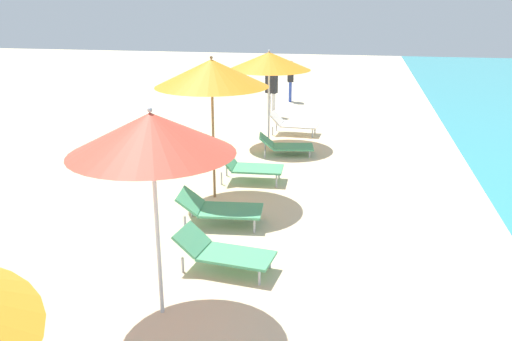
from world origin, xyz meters
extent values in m
cylinder|color=silver|center=(-0.65, 8.47, 1.04)|extent=(0.05, 0.05, 2.09)
cone|color=#E54C38|center=(-0.65, 8.47, 2.32)|extent=(1.93, 1.93, 0.48)
sphere|color=silver|center=(-0.65, 8.47, 2.59)|extent=(0.06, 0.06, 0.06)
cube|color=#4CA572|center=(0.04, 9.66, 0.25)|extent=(1.11, 0.73, 0.04)
cube|color=#4CA572|center=(-0.65, 9.74, 0.41)|extent=(0.44, 0.65, 0.31)
cylinder|color=#B2B2B7|center=(0.49, 9.85, 0.12)|extent=(0.04, 0.04, 0.23)
cylinder|color=#B2B2B7|center=(0.43, 9.35, 0.12)|extent=(0.04, 0.04, 0.23)
cylinder|color=#B2B2B7|center=(-0.66, 10.00, 0.12)|extent=(0.04, 0.04, 0.23)
cylinder|color=#B2B2B7|center=(-0.72, 9.50, 0.12)|extent=(0.04, 0.04, 0.23)
cylinder|color=olive|center=(-1.06, 12.52, 1.10)|extent=(0.05, 0.05, 2.19)
cone|color=orange|center=(-1.06, 12.52, 2.45)|extent=(2.13, 2.13, 0.50)
sphere|color=olive|center=(-1.06, 12.52, 2.73)|extent=(0.06, 0.06, 0.06)
cube|color=#4CA572|center=(-0.39, 13.59, 0.29)|extent=(1.09, 0.73, 0.04)
cube|color=#4CA572|center=(-1.05, 13.55, 0.49)|extent=(0.34, 0.69, 0.38)
cylinder|color=#B2B2B7|center=(0.02, 13.90, 0.14)|extent=(0.04, 0.04, 0.27)
cylinder|color=#B2B2B7|center=(0.05, 13.32, 0.14)|extent=(0.04, 0.04, 0.27)
cylinder|color=#B2B2B7|center=(-1.14, 13.83, 0.14)|extent=(0.04, 0.04, 0.27)
cylinder|color=#B2B2B7|center=(-1.11, 13.26, 0.14)|extent=(0.04, 0.04, 0.27)
cube|color=#4CA572|center=(-0.43, 11.27, 0.26)|extent=(1.13, 0.80, 0.04)
cube|color=#4CA572|center=(-1.14, 11.20, 0.42)|extent=(0.45, 0.73, 0.31)
cylinder|color=#B2B2B7|center=(-0.02, 11.61, 0.12)|extent=(0.04, 0.04, 0.24)
cylinder|color=#B2B2B7|center=(0.03, 11.02, 0.12)|extent=(0.04, 0.04, 0.24)
cylinder|color=#B2B2B7|center=(-1.20, 11.49, 0.12)|extent=(0.04, 0.04, 0.24)
cylinder|color=#B2B2B7|center=(-1.14, 10.90, 0.12)|extent=(0.04, 0.04, 0.24)
cylinder|color=silver|center=(-0.68, 16.67, 0.99)|extent=(0.05, 0.05, 1.98)
cone|color=orange|center=(-0.68, 16.67, 2.21)|extent=(2.16, 2.16, 0.45)
sphere|color=silver|center=(-0.68, 16.67, 2.46)|extent=(0.06, 0.06, 0.06)
cube|color=white|center=(0.02, 17.84, 0.27)|extent=(1.07, 0.69, 0.04)
cube|color=white|center=(-0.65, 17.87, 0.45)|extent=(0.37, 0.65, 0.35)
cylinder|color=#B2B2B7|center=(0.45, 18.08, 0.12)|extent=(0.04, 0.04, 0.25)
cylinder|color=#B2B2B7|center=(0.42, 17.54, 0.12)|extent=(0.04, 0.04, 0.25)
cylinder|color=#B2B2B7|center=(-0.69, 18.15, 0.12)|extent=(0.04, 0.04, 0.25)
cylinder|color=#B2B2B7|center=(-0.72, 17.61, 0.12)|extent=(0.04, 0.04, 0.25)
cube|color=#4CA572|center=(0.09, 15.77, 0.20)|extent=(1.09, 0.82, 0.04)
cube|color=#4CA572|center=(-0.56, 15.66, 0.36)|extent=(0.46, 0.71, 0.30)
cylinder|color=#B2B2B7|center=(0.44, 16.11, 0.09)|extent=(0.04, 0.04, 0.18)
cylinder|color=#B2B2B7|center=(0.53, 15.55, 0.09)|extent=(0.04, 0.04, 0.18)
cylinder|color=#B2B2B7|center=(-0.64, 15.93, 0.09)|extent=(0.04, 0.04, 0.18)
cylinder|color=#B2B2B7|center=(-0.55, 15.37, 0.09)|extent=(0.04, 0.04, 0.18)
cylinder|color=#334CB2|center=(-0.91, 22.88, 0.38)|extent=(0.11, 0.11, 0.76)
cylinder|color=#334CB2|center=(-0.88, 22.71, 0.38)|extent=(0.11, 0.11, 0.76)
cube|color=#262628|center=(-0.90, 22.79, 1.04)|extent=(0.28, 0.39, 0.57)
sphere|color=#9E704C|center=(-0.90, 22.79, 1.43)|extent=(0.20, 0.20, 0.20)
cylinder|color=silver|center=(-1.10, 20.12, 0.38)|extent=(0.11, 0.11, 0.77)
cylinder|color=silver|center=(-1.26, 20.18, 0.38)|extent=(0.11, 0.11, 0.77)
cube|color=#262628|center=(-1.18, 20.15, 1.06)|extent=(0.41, 0.32, 0.58)
sphere|color=#D8A87F|center=(-1.18, 20.15, 1.45)|extent=(0.21, 0.21, 0.21)
camera|label=1|loc=(1.62, 2.96, 3.80)|focal=37.43mm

